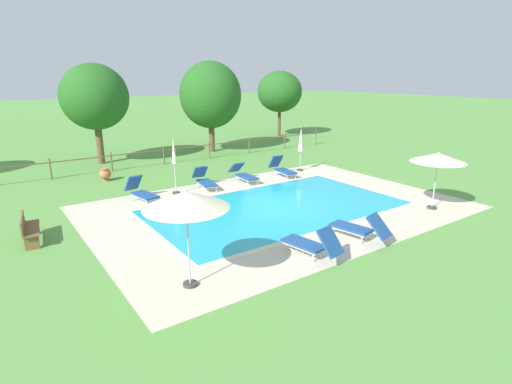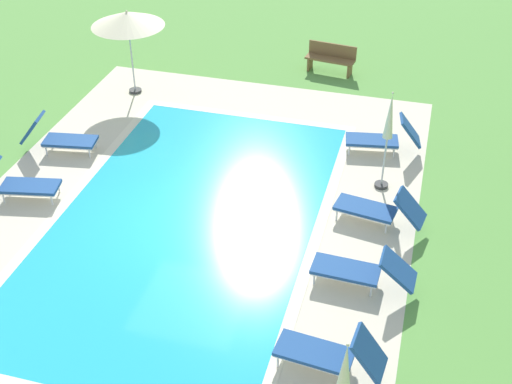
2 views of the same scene
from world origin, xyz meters
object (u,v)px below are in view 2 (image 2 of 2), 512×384
Objects in this scene: sun_lounger_north_end at (383,138)px; patio_umbrella_closed_row_mid_west at (389,127)px; wooden_bench_lawn_side at (331,58)px; patio_umbrella_open_by_bench at (127,19)px; patio_umbrella_closed_row_centre at (343,384)px; sun_lounger_north_near_steps at (17,183)px; sun_lounger_north_mid at (361,270)px; sun_lounger_south_near_corner at (378,209)px; sun_lounger_north_far at (330,353)px; sun_lounger_south_mid at (59,137)px.

sun_lounger_north_end is 0.78× the size of patio_umbrella_closed_row_mid_west.
sun_lounger_north_end is at bearing -173.46° from patio_umbrella_closed_row_mid_west.
patio_umbrella_closed_row_mid_west is at bearing 21.13° from wooden_bench_lawn_side.
patio_umbrella_open_by_bench is 12.82m from patio_umbrella_closed_row_centre.
wooden_bench_lawn_side is (-8.47, 5.64, 0.08)m from sun_lounger_north_near_steps.
sun_lounger_north_mid is at bearing -177.04° from patio_umbrella_closed_row_centre.
patio_umbrella_open_by_bench reaches higher than sun_lounger_south_near_corner.
sun_lounger_north_near_steps is 0.82× the size of patio_umbrella_closed_row_mid_west.
patio_umbrella_open_by_bench is at bearing -61.40° from wooden_bench_lawn_side.
sun_lounger_north_far is 5.83m from patio_umbrella_closed_row_mid_west.
sun_lounger_north_mid is at bearing 174.90° from sun_lounger_north_far.
patio_umbrella_open_by_bench is 1.00× the size of patio_umbrella_closed_row_mid_west.
sun_lounger_north_near_steps is at bearing -111.93° from sun_lounger_north_far.
sun_lounger_north_near_steps is 2.07m from sun_lounger_south_mid.
patio_umbrella_closed_row_mid_west is 7.23m from patio_umbrella_closed_row_centre.
patio_umbrella_closed_row_mid_west is (-0.53, 7.98, 1.19)m from sun_lounger_south_mid.
sun_lounger_south_near_corner reaches higher than sun_lounger_north_mid.
sun_lounger_south_near_corner is 0.85× the size of patio_umbrella_closed_row_centre.
sun_lounger_south_mid is at bearing -110.31° from sun_lounger_north_mid.
patio_umbrella_closed_row_centre is (8.80, 0.36, 1.15)m from sun_lounger_north_end.
sun_lounger_north_mid is 0.81× the size of patio_umbrella_open_by_bench.
sun_lounger_north_end is 4.78m from wooden_bench_lawn_side.
sun_lounger_north_mid is at bearing 69.69° from sun_lounger_south_mid.
patio_umbrella_open_by_bench is 1.59× the size of wooden_bench_lawn_side.
sun_lounger_north_mid is at bearing 49.11° from patio_umbrella_open_by_bench.
patio_umbrella_closed_row_mid_west is (-2.60, 7.91, 1.20)m from sun_lounger_north_near_steps.
patio_umbrella_open_by_bench is at bearing -111.84° from patio_umbrella_closed_row_mid_west.
wooden_bench_lawn_side is (-5.87, -2.27, -1.12)m from patio_umbrella_closed_row_mid_west.
sun_lounger_north_mid is 5.06m from sun_lounger_north_end.
sun_lounger_north_far is at bearing 56.39° from sun_lounger_south_mid.
wooden_bench_lawn_side is (-2.86, 5.24, -1.74)m from patio_umbrella_open_by_bench.
patio_umbrella_closed_row_mid_west is at bearing 108.21° from sun_lounger_north_near_steps.
sun_lounger_north_mid is at bearing -2.26° from sun_lounger_south_near_corner.
sun_lounger_north_mid is 1.05× the size of sun_lounger_north_end.
sun_lounger_south_near_corner is 1.29× the size of wooden_bench_lawn_side.
patio_umbrella_open_by_bench reaches higher than sun_lounger_north_end.
patio_umbrella_closed_row_centre reaches higher than wooden_bench_lawn_side.
sun_lounger_south_mid is at bearing -86.18° from patio_umbrella_closed_row_mid_west.
sun_lounger_south_mid reaches higher than sun_lounger_north_mid.
patio_umbrella_open_by_bench is (-8.71, -7.30, 1.80)m from sun_lounger_north_far.
sun_lounger_north_end is 1.24× the size of wooden_bench_lawn_side.
wooden_bench_lawn_side is (-4.29, -2.09, 0.07)m from sun_lounger_north_end.
sun_lounger_south_mid is (-2.07, -0.08, 0.01)m from sun_lounger_north_near_steps.
sun_lounger_south_near_corner is 7.67m from wooden_bench_lawn_side.
sun_lounger_north_near_steps is 1.00× the size of sun_lounger_south_near_corner.
sun_lounger_south_near_corner is 8.97m from patio_umbrella_open_by_bench.
sun_lounger_north_end is at bearing -178.09° from sun_lounger_north_mid.
patio_umbrella_open_by_bench is 8.11m from patio_umbrella_closed_row_mid_west.
sun_lounger_north_near_steps is 8.78m from sun_lounger_north_end.
sun_lounger_north_far is (2.22, -0.20, 0.02)m from sun_lounger_north_mid.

